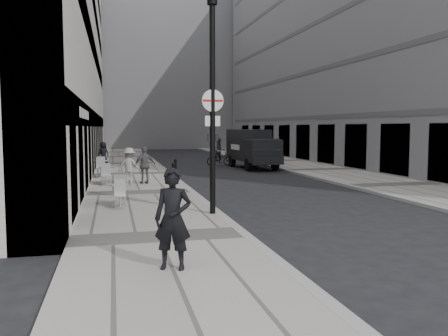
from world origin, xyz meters
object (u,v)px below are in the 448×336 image
at_px(sign_post, 213,132).
at_px(panel_van, 252,147).
at_px(lamppost, 212,92).
at_px(cyclist, 219,155).
at_px(walking_man, 173,219).

height_order(sign_post, panel_van, sign_post).
relative_size(sign_post, panel_van, 0.69).
xyz_separation_m(sign_post, lamppost, (0.00, 0.04, 1.14)).
distance_m(sign_post, cyclist, 18.72).
relative_size(walking_man, cyclist, 0.94).
xyz_separation_m(sign_post, panel_van, (5.80, 15.60, -1.08)).
bearing_deg(panel_van, cyclist, 118.16).
height_order(panel_van, cyclist, panel_van).
height_order(sign_post, lamppost, lamppost).
distance_m(walking_man, lamppost, 6.02).
height_order(sign_post, cyclist, sign_post).
bearing_deg(walking_man, panel_van, 88.51).
bearing_deg(cyclist, sign_post, -108.06).
bearing_deg(lamppost, cyclist, 76.76).
distance_m(lamppost, panel_van, 16.76).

